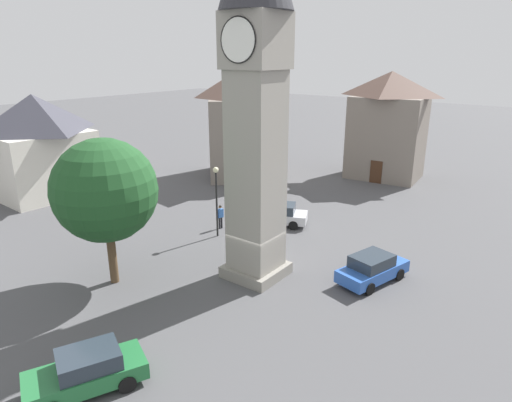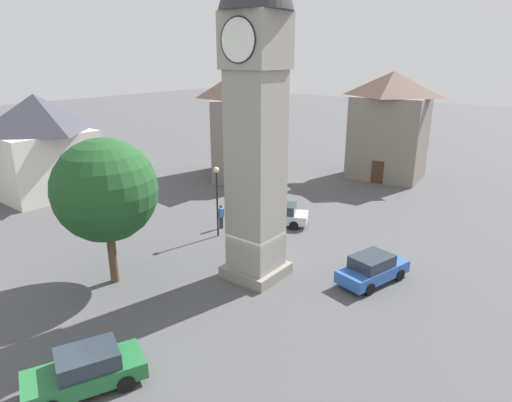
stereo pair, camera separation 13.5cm
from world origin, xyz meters
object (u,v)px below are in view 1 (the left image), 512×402
(building_shop_left, at_px, (242,122))
(building_terrace_right, at_px, (388,125))
(car_blue_kerb, at_px, (278,214))
(building_corner_back, at_px, (39,145))
(clock_tower, at_px, (256,60))
(tree, at_px, (105,191))
(lamp_post, at_px, (216,190))
(car_silver_kerb, at_px, (87,371))
(pedestrian, at_px, (220,215))
(car_red_corner, at_px, (372,268))

(building_shop_left, height_order, building_terrace_right, building_shop_left)
(car_blue_kerb, height_order, building_corner_back, building_corner_back)
(clock_tower, distance_m, building_corner_back, 24.39)
(clock_tower, relative_size, building_terrace_right, 1.91)
(building_terrace_right, bearing_deg, clock_tower, -84.35)
(tree, distance_m, lamp_post, 8.15)
(tree, xyz_separation_m, building_shop_left, (-8.24, 21.09, 0.21))
(car_blue_kerb, relative_size, car_silver_kerb, 1.00)
(clock_tower, relative_size, car_blue_kerb, 4.30)
(clock_tower, distance_m, pedestrian, 12.48)
(pedestrian, bearing_deg, building_shop_left, 122.63)
(car_red_corner, relative_size, lamp_post, 0.94)
(tree, distance_m, building_shop_left, 22.64)
(car_silver_kerb, relative_size, building_terrace_right, 0.45)
(clock_tower, height_order, car_blue_kerb, clock_tower)
(car_blue_kerb, relative_size, pedestrian, 2.63)
(car_blue_kerb, bearing_deg, building_shop_left, 139.16)
(pedestrian, xyz_separation_m, tree, (0.55, -9.07, 4.02))
(car_silver_kerb, relative_size, pedestrian, 2.64)
(car_red_corner, height_order, building_terrace_right, building_terrace_right)
(pedestrian, xyz_separation_m, building_terrace_right, (3.70, 19.83, 4.07))
(lamp_post, bearing_deg, tree, -91.33)
(building_shop_left, bearing_deg, building_terrace_right, 34.45)
(clock_tower, xyz_separation_m, building_terrace_right, (-2.35, 23.81, -6.08))
(car_red_corner, xyz_separation_m, lamp_post, (-10.65, -0.27, 2.41))
(building_shop_left, relative_size, building_terrace_right, 1.03)
(car_silver_kerb, bearing_deg, clock_tower, 92.48)
(car_silver_kerb, distance_m, building_corner_back, 26.71)
(car_blue_kerb, xyz_separation_m, pedestrian, (-2.72, -3.02, 0.25))
(pedestrian, relative_size, building_corner_back, 0.20)
(tree, bearing_deg, pedestrian, 93.45)
(tree, bearing_deg, car_silver_kerb, -42.56)
(car_blue_kerb, xyz_separation_m, car_red_corner, (8.66, -3.88, 0.00))
(clock_tower, height_order, lamp_post, clock_tower)
(clock_tower, xyz_separation_m, car_red_corner, (5.32, 3.11, -10.41))
(car_red_corner, distance_m, building_terrace_right, 22.49)
(car_blue_kerb, distance_m, lamp_post, 5.19)
(building_shop_left, relative_size, building_corner_back, 1.22)
(pedestrian, bearing_deg, lamp_post, -57.23)
(building_terrace_right, bearing_deg, tree, -96.24)
(car_red_corner, bearing_deg, car_silver_kerb, -109.56)
(pedestrian, bearing_deg, car_silver_kerb, -65.88)
(car_silver_kerb, distance_m, pedestrian, 15.95)
(pedestrian, xyz_separation_m, lamp_post, (0.73, -1.14, 2.16))
(car_blue_kerb, relative_size, building_terrace_right, 0.45)
(car_red_corner, distance_m, lamp_post, 10.92)
(lamp_post, bearing_deg, pedestrian, 122.77)
(pedestrian, bearing_deg, tree, -86.55)
(building_shop_left, xyz_separation_m, building_terrace_right, (11.40, 7.82, -0.15))
(clock_tower, bearing_deg, building_corner_back, 177.75)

